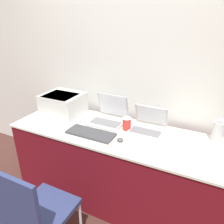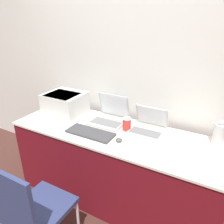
{
  "view_description": "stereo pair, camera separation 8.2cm",
  "coord_description": "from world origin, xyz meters",
  "px_view_note": "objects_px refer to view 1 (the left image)",
  "views": [
    {
      "loc": [
        0.77,
        -1.29,
        1.78
      ],
      "look_at": [
        -0.05,
        0.36,
        0.97
      ],
      "focal_mm": 35.0,
      "sensor_mm": 36.0,
      "label": 1
    },
    {
      "loc": [
        0.84,
        -1.26,
        1.78
      ],
      "look_at": [
        -0.05,
        0.36,
        0.97
      ],
      "focal_mm": 35.0,
      "sensor_mm": 36.0,
      "label": 2
    }
  ],
  "objects_px": {
    "external_keyboard": "(91,133)",
    "coffee_cup": "(127,124)",
    "laptop_right": "(148,126)",
    "chair": "(33,211)",
    "metal_pitcher": "(218,131)",
    "laptop_left": "(109,116)",
    "printer": "(63,104)",
    "mouse": "(120,140)"
  },
  "relations": [
    {
      "from": "printer",
      "to": "laptop_right",
      "type": "bearing_deg",
      "value": 2.93
    },
    {
      "from": "mouse",
      "to": "metal_pitcher",
      "type": "xyz_separation_m",
      "value": [
        0.74,
        0.37,
        0.08
      ]
    },
    {
      "from": "coffee_cup",
      "to": "chair",
      "type": "xyz_separation_m",
      "value": [
        -0.32,
        -0.94,
        -0.34
      ]
    },
    {
      "from": "laptop_right",
      "to": "chair",
      "type": "relative_size",
      "value": 0.34
    },
    {
      "from": "printer",
      "to": "coffee_cup",
      "type": "distance_m",
      "value": 0.76
    },
    {
      "from": "printer",
      "to": "coffee_cup",
      "type": "height_order",
      "value": "printer"
    },
    {
      "from": "laptop_left",
      "to": "coffee_cup",
      "type": "xyz_separation_m",
      "value": [
        0.23,
        -0.08,
        0.0
      ]
    },
    {
      "from": "external_keyboard",
      "to": "metal_pitcher",
      "type": "xyz_separation_m",
      "value": [
        1.03,
        0.37,
        0.09
      ]
    },
    {
      "from": "coffee_cup",
      "to": "mouse",
      "type": "relative_size",
      "value": 2.18
    },
    {
      "from": "laptop_left",
      "to": "mouse",
      "type": "relative_size",
      "value": 6.0
    },
    {
      "from": "laptop_left",
      "to": "external_keyboard",
      "type": "distance_m",
      "value": 0.32
    },
    {
      "from": "mouse",
      "to": "coffee_cup",
      "type": "bearing_deg",
      "value": 98.55
    },
    {
      "from": "external_keyboard",
      "to": "coffee_cup",
      "type": "xyz_separation_m",
      "value": [
        0.26,
        0.23,
        0.05
      ]
    },
    {
      "from": "printer",
      "to": "coffee_cup",
      "type": "xyz_separation_m",
      "value": [
        0.76,
        -0.02,
        -0.06
      ]
    },
    {
      "from": "metal_pitcher",
      "to": "laptop_left",
      "type": "bearing_deg",
      "value": -176.45
    },
    {
      "from": "coffee_cup",
      "to": "metal_pitcher",
      "type": "relative_size",
      "value": 0.55
    },
    {
      "from": "laptop_right",
      "to": "laptop_left",
      "type": "bearing_deg",
      "value": 178.64
    },
    {
      "from": "laptop_right",
      "to": "metal_pitcher",
      "type": "relative_size",
      "value": 1.41
    },
    {
      "from": "chair",
      "to": "coffee_cup",
      "type": "bearing_deg",
      "value": 71.34
    },
    {
      "from": "external_keyboard",
      "to": "coffee_cup",
      "type": "relative_size",
      "value": 3.67
    },
    {
      "from": "printer",
      "to": "mouse",
      "type": "relative_size",
      "value": 7.13
    },
    {
      "from": "printer",
      "to": "external_keyboard",
      "type": "bearing_deg",
      "value": -26.97
    },
    {
      "from": "coffee_cup",
      "to": "metal_pitcher",
      "type": "distance_m",
      "value": 0.79
    },
    {
      "from": "laptop_right",
      "to": "coffee_cup",
      "type": "bearing_deg",
      "value": -158.77
    },
    {
      "from": "coffee_cup",
      "to": "chair",
      "type": "distance_m",
      "value": 1.05
    },
    {
      "from": "metal_pitcher",
      "to": "printer",
      "type": "bearing_deg",
      "value": -175.49
    },
    {
      "from": "laptop_left",
      "to": "printer",
      "type": "bearing_deg",
      "value": -173.66
    },
    {
      "from": "laptop_right",
      "to": "external_keyboard",
      "type": "relative_size",
      "value": 0.69
    },
    {
      "from": "mouse",
      "to": "laptop_left",
      "type": "bearing_deg",
      "value": 131.06
    },
    {
      "from": "printer",
      "to": "laptop_right",
      "type": "height_order",
      "value": "printer"
    },
    {
      "from": "laptop_left",
      "to": "laptop_right",
      "type": "bearing_deg",
      "value": -1.36
    },
    {
      "from": "external_keyboard",
      "to": "laptop_left",
      "type": "bearing_deg",
      "value": 85.41
    },
    {
      "from": "printer",
      "to": "metal_pitcher",
      "type": "distance_m",
      "value": 1.54
    },
    {
      "from": "printer",
      "to": "metal_pitcher",
      "type": "xyz_separation_m",
      "value": [
        1.53,
        0.12,
        -0.03
      ]
    },
    {
      "from": "printer",
      "to": "chair",
      "type": "xyz_separation_m",
      "value": [
        0.44,
        -0.96,
        -0.4
      ]
    },
    {
      "from": "external_keyboard",
      "to": "metal_pitcher",
      "type": "bearing_deg",
      "value": 19.91
    },
    {
      "from": "coffee_cup",
      "to": "metal_pitcher",
      "type": "xyz_separation_m",
      "value": [
        0.78,
        0.14,
        0.04
      ]
    },
    {
      "from": "coffee_cup",
      "to": "mouse",
      "type": "bearing_deg",
      "value": -81.45
    },
    {
      "from": "mouse",
      "to": "laptop_right",
      "type": "bearing_deg",
      "value": 63.18
    },
    {
      "from": "chair",
      "to": "external_keyboard",
      "type": "bearing_deg",
      "value": 85.28
    },
    {
      "from": "printer",
      "to": "chair",
      "type": "height_order",
      "value": "printer"
    },
    {
      "from": "laptop_left",
      "to": "metal_pitcher",
      "type": "xyz_separation_m",
      "value": [
        1.01,
        0.06,
        0.04
      ]
    }
  ]
}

